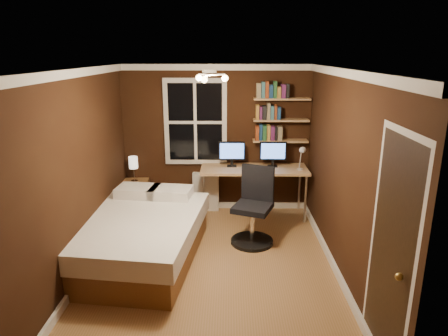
{
  "coord_description": "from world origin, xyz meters",
  "views": [
    {
      "loc": [
        0.23,
        -4.61,
        2.67
      ],
      "look_at": [
        0.15,
        0.45,
        1.21
      ],
      "focal_mm": 32.0,
      "sensor_mm": 36.0,
      "label": 1
    }
  ],
  "objects_px": {
    "bed": "(138,236)",
    "desk": "(254,171)",
    "radiator": "(206,192)",
    "bedside_lamp": "(134,169)",
    "nightstand": "(136,197)",
    "desk_lamp": "(301,158)",
    "office_chair": "(254,213)",
    "monitor_left": "(232,154)",
    "monitor_right": "(273,154)"
  },
  "relations": [
    {
      "from": "bedside_lamp",
      "to": "office_chair",
      "type": "distance_m",
      "value": 2.29
    },
    {
      "from": "desk_lamp",
      "to": "bedside_lamp",
      "type": "bearing_deg",
      "value": 174.17
    },
    {
      "from": "monitor_left",
      "to": "monitor_right",
      "type": "height_order",
      "value": "same"
    },
    {
      "from": "nightstand",
      "to": "bedside_lamp",
      "type": "bearing_deg",
      "value": 0.0
    },
    {
      "from": "office_chair",
      "to": "bed",
      "type": "bearing_deg",
      "value": -141.16
    },
    {
      "from": "desk_lamp",
      "to": "office_chair",
      "type": "bearing_deg",
      "value": -134.28
    },
    {
      "from": "radiator",
      "to": "monitor_right",
      "type": "height_order",
      "value": "monitor_right"
    },
    {
      "from": "nightstand",
      "to": "radiator",
      "type": "xyz_separation_m",
      "value": [
        1.21,
        0.13,
        0.06
      ]
    },
    {
      "from": "nightstand",
      "to": "office_chair",
      "type": "bearing_deg",
      "value": -33.85
    },
    {
      "from": "monitor_left",
      "to": "monitor_right",
      "type": "distance_m",
      "value": 0.68
    },
    {
      "from": "nightstand",
      "to": "bed",
      "type": "bearing_deg",
      "value": -80.82
    },
    {
      "from": "radiator",
      "to": "desk",
      "type": "distance_m",
      "value": 0.96
    },
    {
      "from": "desk",
      "to": "monitor_right",
      "type": "xyz_separation_m",
      "value": [
        0.31,
        0.09,
        0.27
      ]
    },
    {
      "from": "bed",
      "to": "desk",
      "type": "height_order",
      "value": "desk"
    },
    {
      "from": "bedside_lamp",
      "to": "office_chair",
      "type": "bearing_deg",
      "value": -29.08
    },
    {
      "from": "desk_lamp",
      "to": "bed",
      "type": "bearing_deg",
      "value": -150.77
    },
    {
      "from": "desk",
      "to": "monitor_right",
      "type": "height_order",
      "value": "monitor_right"
    },
    {
      "from": "monitor_left",
      "to": "monitor_right",
      "type": "relative_size",
      "value": 1.0
    },
    {
      "from": "monitor_right",
      "to": "desk_lamp",
      "type": "distance_m",
      "value": 0.5
    },
    {
      "from": "radiator",
      "to": "bed",
      "type": "bearing_deg",
      "value": -114.97
    },
    {
      "from": "office_chair",
      "to": "nightstand",
      "type": "bearing_deg",
      "value": 171.78
    },
    {
      "from": "bed",
      "to": "office_chair",
      "type": "relative_size",
      "value": 2.1
    },
    {
      "from": "office_chair",
      "to": "monitor_right",
      "type": "bearing_deg",
      "value": 92.06
    },
    {
      "from": "bed",
      "to": "desk",
      "type": "xyz_separation_m",
      "value": [
        1.63,
        1.51,
        0.46
      ]
    },
    {
      "from": "bedside_lamp",
      "to": "desk",
      "type": "bearing_deg",
      "value": -2.85
    },
    {
      "from": "desk_lamp",
      "to": "office_chair",
      "type": "xyz_separation_m",
      "value": [
        -0.8,
        -0.82,
        -0.62
      ]
    },
    {
      "from": "radiator",
      "to": "monitor_left",
      "type": "bearing_deg",
      "value": -17.69
    },
    {
      "from": "bed",
      "to": "bedside_lamp",
      "type": "bearing_deg",
      "value": 110.76
    },
    {
      "from": "bed",
      "to": "radiator",
      "type": "relative_size",
      "value": 3.48
    },
    {
      "from": "bedside_lamp",
      "to": "desk_lamp",
      "type": "distance_m",
      "value": 2.8
    },
    {
      "from": "monitor_left",
      "to": "bedside_lamp",
      "type": "bearing_deg",
      "value": 179.56
    },
    {
      "from": "nightstand",
      "to": "radiator",
      "type": "height_order",
      "value": "radiator"
    },
    {
      "from": "bedside_lamp",
      "to": "desk",
      "type": "distance_m",
      "value": 2.04
    },
    {
      "from": "nightstand",
      "to": "monitor_right",
      "type": "distance_m",
      "value": 2.47
    },
    {
      "from": "bed",
      "to": "bedside_lamp",
      "type": "height_order",
      "value": "bedside_lamp"
    },
    {
      "from": "radiator",
      "to": "office_chair",
      "type": "height_order",
      "value": "office_chair"
    },
    {
      "from": "bedside_lamp",
      "to": "radiator",
      "type": "height_order",
      "value": "bedside_lamp"
    },
    {
      "from": "bed",
      "to": "radiator",
      "type": "height_order",
      "value": "bed"
    },
    {
      "from": "bedside_lamp",
      "to": "radiator",
      "type": "distance_m",
      "value": 1.3
    },
    {
      "from": "bedside_lamp",
      "to": "desk_lamp",
      "type": "bearing_deg",
      "value": -5.83
    },
    {
      "from": "monitor_left",
      "to": "desk_lamp",
      "type": "bearing_deg",
      "value": -13.69
    },
    {
      "from": "bedside_lamp",
      "to": "nightstand",
      "type": "bearing_deg",
      "value": 0.0
    },
    {
      "from": "bed",
      "to": "desk_lamp",
      "type": "height_order",
      "value": "desk_lamp"
    },
    {
      "from": "bed",
      "to": "bedside_lamp",
      "type": "relative_size",
      "value": 5.4
    },
    {
      "from": "radiator",
      "to": "desk_lamp",
      "type": "distance_m",
      "value": 1.77
    },
    {
      "from": "nightstand",
      "to": "desk_lamp",
      "type": "relative_size",
      "value": 1.28
    },
    {
      "from": "bed",
      "to": "office_chair",
      "type": "height_order",
      "value": "office_chair"
    },
    {
      "from": "bed",
      "to": "monitor_left",
      "type": "height_order",
      "value": "monitor_left"
    },
    {
      "from": "monitor_right",
      "to": "bed",
      "type": "bearing_deg",
      "value": -140.62
    },
    {
      "from": "office_chair",
      "to": "desk",
      "type": "bearing_deg",
      "value": 107.63
    }
  ]
}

